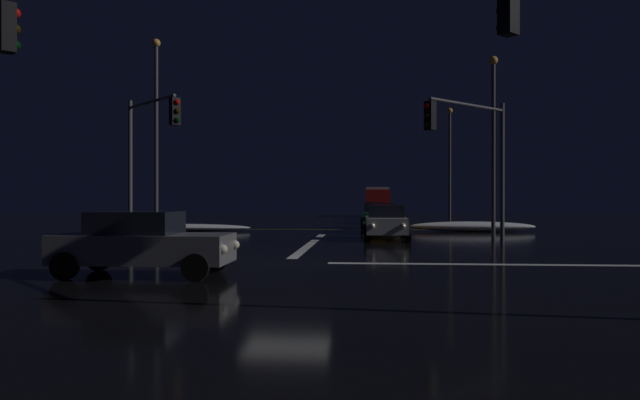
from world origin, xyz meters
TOP-DOWN VIEW (x-y plane):
  - ground at (0.00, 0.00)m, footprint 120.00×120.00m
  - stop_line_north at (0.00, 7.53)m, footprint 0.35×12.84m
  - centre_line_ns at (0.00, 19.13)m, footprint 22.00×0.15m
  - crosswalk_bar_east at (7.63, 0.00)m, footprint 12.84×0.40m
  - snow_bank_left_curb at (-8.33, 16.60)m, footprint 8.00×1.50m
  - snow_bank_right_curb at (8.33, 17.51)m, footprint 7.10×1.50m
  - sedan_silver at (3.22, 10.40)m, footprint 2.02×4.33m
  - sedan_orange at (3.44, 15.74)m, footprint 2.02×4.33m
  - sedan_green at (2.96, 21.09)m, footprint 2.02×4.33m
  - sedan_red at (3.43, 27.37)m, footprint 2.02×4.33m
  - sedan_black at (3.10, 32.92)m, footprint 2.02×4.33m
  - sedan_blue at (2.97, 39.41)m, footprint 2.02×4.33m
  - box_truck at (3.41, 46.32)m, footprint 2.68×8.28m
  - sedan_gray_crossing at (-3.13, -3.21)m, footprint 4.33×2.02m
  - traffic_signal_ne at (6.47, 6.47)m, footprint 3.61×3.61m
  - traffic_signal_nw at (-6.66, 6.66)m, footprint 3.26×3.26m
  - traffic_signal_se at (6.79, -6.79)m, footprint 3.07×3.07m
  - streetlamp_right_near at (8.63, 13.13)m, footprint 0.44×0.44m
  - streetlamp_left_near at (-8.63, 13.13)m, footprint 0.44×0.44m
  - streetlamp_right_far at (8.63, 29.13)m, footprint 0.44×0.44m

SIDE VIEW (x-z plane):
  - ground at x=0.00m, z-range -0.10..0.00m
  - stop_line_north at x=0.00m, z-range 0.00..0.01m
  - centre_line_ns at x=0.00m, z-range 0.00..0.01m
  - crosswalk_bar_east at x=7.63m, z-range 0.00..0.01m
  - snow_bank_left_curb at x=-8.33m, z-range 0.00..0.42m
  - snow_bank_right_curb at x=8.33m, z-range 0.00..0.57m
  - sedan_silver at x=3.22m, z-range 0.02..1.59m
  - sedan_orange at x=3.44m, z-range 0.02..1.59m
  - sedan_green at x=2.96m, z-range 0.02..1.59m
  - sedan_red at x=3.43m, z-range 0.02..1.59m
  - sedan_black at x=3.10m, z-range 0.02..1.59m
  - sedan_blue at x=2.97m, z-range 0.02..1.59m
  - sedan_gray_crossing at x=-3.13m, z-range 0.02..1.59m
  - box_truck at x=3.41m, z-range 0.17..3.25m
  - traffic_signal_ne at x=6.47m, z-range 1.15..6.98m
  - traffic_signal_nw at x=-6.66m, z-range 1.17..7.32m
  - traffic_signal_se at x=6.79m, z-range 1.23..7.86m
  - streetlamp_right_far at x=8.63m, z-range 0.69..9.51m
  - streetlamp_right_near at x=8.63m, z-range 0.69..9.69m
  - streetlamp_left_near at x=-8.63m, z-range 0.71..10.93m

